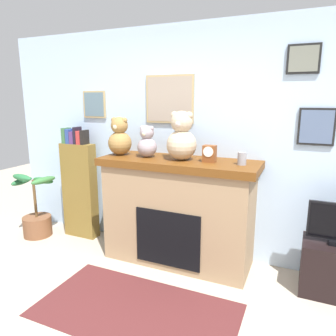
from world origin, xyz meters
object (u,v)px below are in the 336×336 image
object	(u,v)px
mantel_clock	(209,154)
teddy_bear_brown	(120,138)
fireplace	(178,211)
candle_jar	(242,159)
teddy_bear_tan	(182,138)
teddy_bear_cream	(147,143)
bookshelf	(79,187)
potted_plant	(36,215)

from	to	relation	value
mantel_clock	teddy_bear_brown	world-z (taller)	teddy_bear_brown
fireplace	candle_jar	xyz separation A→B (m)	(0.67, -0.02, 0.64)
fireplace	candle_jar	world-z (taller)	candle_jar
mantel_clock	teddy_bear_tan	distance (m)	0.34
teddy_bear_cream	candle_jar	bearing A→B (deg)	0.02
teddy_bear_cream	teddy_bear_brown	bearing A→B (deg)	-179.98
candle_jar	teddy_bear_cream	distance (m)	1.04
bookshelf	teddy_bear_brown	distance (m)	1.00
candle_jar	bookshelf	bearing A→B (deg)	176.92
bookshelf	mantel_clock	bearing A→B (deg)	-3.70
potted_plant	mantel_clock	world-z (taller)	mantel_clock
potted_plant	teddy_bear_tan	distance (m)	2.29
fireplace	mantel_clock	xyz separation A→B (m)	(0.34, -0.02, 0.67)
candle_jar	teddy_bear_brown	bearing A→B (deg)	-179.98
candle_jar	teddy_bear_tan	size ratio (longest dim) A/B	0.24
mantel_clock	teddy_bear_tan	size ratio (longest dim) A/B	0.34
potted_plant	teddy_bear_brown	xyz separation A→B (m)	(1.25, 0.14, 1.07)
potted_plant	fireplace	bearing A→B (deg)	4.55
mantel_clock	teddy_bear_brown	xyz separation A→B (m)	(-1.06, 0.00, 0.11)
mantel_clock	teddy_bear_cream	xyz separation A→B (m)	(-0.71, 0.00, 0.07)
fireplace	mantel_clock	size ratio (longest dim) A/B	9.92
candle_jar	teddy_bear_cream	world-z (taller)	teddy_bear_cream
teddy_bear_tan	mantel_clock	bearing A→B (deg)	-0.16
bookshelf	teddy_bear_tan	distance (m)	1.64
bookshelf	fireplace	bearing A→B (deg)	-3.82
potted_plant	mantel_clock	distance (m)	2.51
teddy_bear_cream	mantel_clock	bearing A→B (deg)	-0.08
candle_jar	teddy_bear_cream	size ratio (longest dim) A/B	0.36
mantel_clock	teddy_bear_tan	xyz separation A→B (m)	(-0.30, 0.00, 0.14)
candle_jar	teddy_bear_tan	world-z (taller)	teddy_bear_tan
teddy_bear_cream	teddy_bear_tan	xyz separation A→B (m)	(0.41, -0.00, 0.07)
candle_jar	teddy_bear_tan	bearing A→B (deg)	-179.94
teddy_bear_brown	teddy_bear_tan	size ratio (longest dim) A/B	0.85
potted_plant	teddy_bear_brown	distance (m)	1.65
potted_plant	mantel_clock	size ratio (longest dim) A/B	5.08
teddy_bear_brown	teddy_bear_cream	bearing A→B (deg)	0.02
fireplace	teddy_bear_tan	world-z (taller)	teddy_bear_tan
mantel_clock	teddy_bear_cream	size ratio (longest dim) A/B	0.49
potted_plant	candle_jar	distance (m)	2.80
teddy_bear_tan	teddy_bear_cream	bearing A→B (deg)	179.97
fireplace	teddy_bear_brown	distance (m)	1.05
candle_jar	teddy_bear_brown	xyz separation A→B (m)	(-1.39, -0.00, 0.13)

